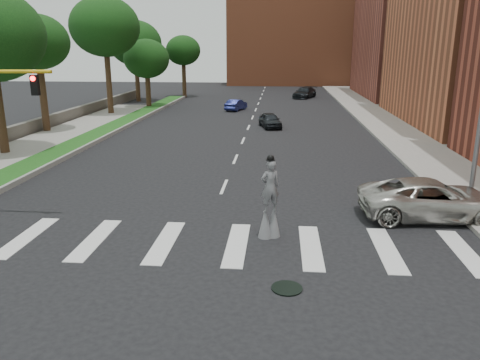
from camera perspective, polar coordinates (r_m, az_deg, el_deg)
ground_plane at (r=15.82m, az=-5.42°, el=-9.12°), size 160.00×160.00×0.00m
grass_median at (r=37.50m, az=-17.50°, el=5.07°), size 2.00×60.00×0.25m
median_curb at (r=37.12m, az=-15.99°, el=5.11°), size 0.20×60.00×0.28m
sidewalk_right at (r=40.84m, az=18.81°, el=5.74°), size 5.00×90.00×0.18m
stone_wall at (r=41.57m, az=-23.59°, el=6.07°), size 0.50×56.00×1.10m
manhole at (r=13.80m, az=5.74°, el=-12.99°), size 0.90×0.90×0.04m
building_far at (r=70.87m, az=21.74°, el=17.48°), size 16.00×22.00×20.00m
building_backdrop at (r=92.19m, az=7.26°, el=17.17°), size 26.00×14.00×18.00m
stilt_performer at (r=16.80m, az=3.64°, el=-2.91°), size 0.83×0.71×3.07m
suv_crossing at (r=20.29m, az=22.38°, el=-2.19°), size 5.82×2.87×1.59m
car_near at (r=40.68m, az=3.69°, el=7.28°), size 2.37×3.94×1.26m
car_mid at (r=52.03m, az=-0.48°, el=9.15°), size 2.30×3.85×1.20m
car_far at (r=65.61m, az=7.89°, el=10.51°), size 3.84×5.45×1.47m
tree_3 at (r=40.76m, az=-23.49°, el=15.08°), size 4.94×4.94×9.19m
tree_4 at (r=50.13m, az=-16.17°, el=17.48°), size 6.84×6.84×11.56m
tree_5 at (r=62.09m, az=-12.66°, el=15.94°), size 6.55×6.55×9.99m
tree_6 at (r=54.72m, az=-11.33°, el=14.26°), size 5.05×5.05×7.62m
tree_7 at (r=66.79m, az=-6.94°, el=15.36°), size 4.73×4.73×8.32m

